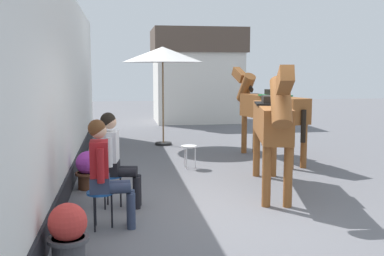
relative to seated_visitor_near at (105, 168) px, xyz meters
The scene contains 11 objects.
ground_plane 3.91m from the seated_visitor_near, 62.73° to the left, with size 40.00×40.00×0.00m, color slate.
pub_facade_wall 2.20m from the seated_visitor_near, 112.54° to the left, with size 0.34×14.00×3.40m.
distant_cottage 12.20m from the seated_visitor_near, 74.95° to the left, with size 3.40×2.60×3.50m.
seated_visitor_near is the anchor object (origin of this frame).
seated_visitor_far 0.90m from the seated_visitor_near, 82.70° to the left, with size 0.61×0.49×1.39m.
saddled_horse_near 2.99m from the seated_visitor_near, 27.52° to the left, with size 0.94×2.95×2.06m.
saddled_horse_far 5.35m from the seated_visitor_near, 49.34° to the left, with size 0.97×2.95×2.06m.
flower_planter_near 1.17m from the seated_visitor_near, 109.10° to the right, with size 0.43×0.43×0.64m.
flower_planter_far 2.10m from the seated_visitor_near, 99.75° to the left, with size 0.43×0.43×0.64m.
cafe_parasol 6.67m from the seated_visitor_near, 78.14° to the left, with size 2.10×2.10×2.58m.
spare_stool_white 3.74m from the seated_visitor_near, 65.02° to the left, with size 0.32×0.32×0.46m.
Camera 1 is at (-1.56, -6.13, 2.00)m, focal length 43.02 mm.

